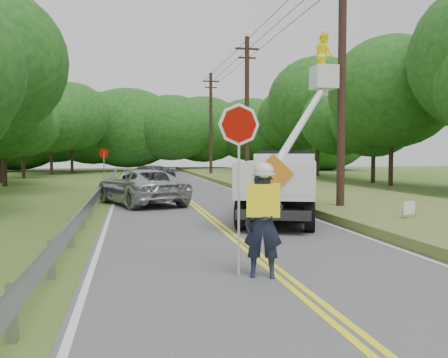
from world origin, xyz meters
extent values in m
plane|color=#466120|center=(0.00, 0.00, 0.00)|extent=(140.00, 140.00, 0.00)
cube|color=#525255|center=(0.00, 14.00, 0.01)|extent=(7.20, 96.00, 0.02)
cube|color=yellow|center=(-0.10, 14.00, 0.02)|extent=(0.12, 96.00, 0.00)
cube|color=yellow|center=(0.10, 14.00, 0.02)|extent=(0.12, 96.00, 0.00)
cube|color=silver|center=(-3.45, 14.00, 0.02)|extent=(0.12, 96.00, 0.00)
cube|color=silver|center=(3.45, 14.00, 0.02)|extent=(0.12, 96.00, 0.00)
cube|color=gray|center=(-4.10, -2.00, 0.35)|extent=(0.12, 0.14, 0.70)
cube|color=gray|center=(-4.10, 1.00, 0.35)|extent=(0.12, 0.14, 0.70)
cube|color=gray|center=(-4.10, 4.00, 0.35)|extent=(0.12, 0.14, 0.70)
cube|color=gray|center=(-4.10, 7.00, 0.35)|extent=(0.12, 0.14, 0.70)
cube|color=gray|center=(-4.10, 10.00, 0.35)|extent=(0.12, 0.14, 0.70)
cube|color=gray|center=(-4.10, 13.00, 0.35)|extent=(0.12, 0.14, 0.70)
cube|color=gray|center=(-4.10, 16.00, 0.35)|extent=(0.12, 0.14, 0.70)
cube|color=gray|center=(-4.10, 19.00, 0.35)|extent=(0.12, 0.14, 0.70)
cube|color=gray|center=(-4.10, 22.00, 0.35)|extent=(0.12, 0.14, 0.70)
cube|color=gray|center=(-4.10, 25.00, 0.35)|extent=(0.12, 0.14, 0.70)
cube|color=gray|center=(-4.10, 28.00, 0.35)|extent=(0.12, 0.14, 0.70)
cube|color=gray|center=(-4.10, 31.00, 0.35)|extent=(0.12, 0.14, 0.70)
cube|color=gray|center=(-4.10, 34.00, 0.35)|extent=(0.12, 0.14, 0.70)
cube|color=gray|center=(-4.10, 37.00, 0.35)|extent=(0.12, 0.14, 0.70)
cube|color=gray|center=(-4.00, 15.00, 0.60)|extent=(0.05, 48.00, 0.34)
cylinder|color=black|center=(5.00, 9.00, 5.00)|extent=(0.30, 0.30, 10.00)
cylinder|color=black|center=(5.00, 24.00, 5.00)|extent=(0.30, 0.30, 10.00)
cube|color=black|center=(5.00, 24.00, 9.20)|extent=(1.60, 0.12, 0.12)
cube|color=black|center=(5.00, 24.00, 8.60)|extent=(1.20, 0.10, 0.10)
cylinder|color=black|center=(5.00, 39.00, 5.00)|extent=(0.30, 0.30, 10.00)
cube|color=black|center=(5.00, 39.00, 9.20)|extent=(1.60, 0.12, 0.12)
cube|color=black|center=(5.00, 39.00, 8.60)|extent=(1.20, 0.10, 0.10)
cylinder|color=black|center=(4.30, 17.50, 9.10)|extent=(0.03, 43.00, 0.03)
cylinder|color=black|center=(5.00, 17.50, 9.10)|extent=(0.03, 43.00, 0.03)
cylinder|color=black|center=(5.70, 17.50, 9.10)|extent=(0.03, 43.00, 0.03)
cube|color=olive|center=(7.10, 14.00, 0.15)|extent=(7.00, 96.00, 0.30)
cylinder|color=#332319|center=(-11.13, 27.48, 1.39)|extent=(0.32, 0.32, 2.78)
ellipsoid|color=#164118|center=(-11.13, 27.48, 4.79)|extent=(6.48, 6.48, 5.71)
cylinder|color=#332319|center=(-12.38, 31.63, 1.33)|extent=(0.32, 0.32, 2.67)
ellipsoid|color=#164118|center=(-12.38, 31.63, 4.60)|extent=(6.23, 6.23, 5.48)
cylinder|color=#332319|center=(-12.17, 38.62, 1.41)|extent=(0.32, 0.32, 2.83)
ellipsoid|color=#164118|center=(-12.17, 38.62, 4.87)|extent=(6.60, 6.60, 5.81)
cylinder|color=#332319|center=(-10.87, 45.96, 1.68)|extent=(0.32, 0.32, 3.35)
ellipsoid|color=#164118|center=(-10.87, 45.96, 5.77)|extent=(7.82, 7.82, 6.88)
cylinder|color=#332319|center=(-9.06, 48.36, 1.83)|extent=(0.32, 0.32, 3.66)
ellipsoid|color=#164118|center=(-9.06, 48.36, 6.30)|extent=(8.53, 8.53, 7.51)
cylinder|color=#332319|center=(15.11, 23.20, 1.88)|extent=(0.32, 0.32, 3.77)
ellipsoid|color=#164118|center=(15.11, 23.20, 6.49)|extent=(8.80, 8.80, 7.74)
cylinder|color=#332319|center=(15.53, 26.54, 1.41)|extent=(0.32, 0.32, 2.82)
ellipsoid|color=#164118|center=(15.53, 26.54, 4.86)|extent=(6.58, 6.58, 5.79)
cylinder|color=#332319|center=(15.38, 32.34, 1.48)|extent=(0.32, 0.32, 2.96)
ellipsoid|color=#164118|center=(15.38, 32.34, 5.10)|extent=(6.90, 6.90, 6.07)
cylinder|color=#332319|center=(15.62, 38.03, 2.15)|extent=(0.32, 0.32, 4.29)
ellipsoid|color=#164118|center=(15.62, 38.03, 7.39)|extent=(10.01, 10.01, 8.81)
cylinder|color=#332319|center=(14.91, 43.07, 1.76)|extent=(0.32, 0.32, 3.51)
ellipsoid|color=#164118|center=(14.91, 43.07, 6.05)|extent=(8.19, 8.19, 7.21)
cylinder|color=#332319|center=(13.29, 46.55, 1.33)|extent=(0.32, 0.32, 2.67)
ellipsoid|color=#164118|center=(13.29, 46.55, 4.60)|extent=(6.23, 6.23, 5.48)
ellipsoid|color=#164118|center=(-17.04, 57.94, 5.50)|extent=(14.45, 10.84, 10.84)
ellipsoid|color=#164118|center=(-12.14, 57.28, 5.50)|extent=(11.79, 8.84, 8.84)
ellipsoid|color=#164118|center=(-7.32, 56.41, 5.50)|extent=(12.35, 9.26, 9.26)
ellipsoid|color=#164118|center=(-2.99, 56.15, 5.50)|extent=(13.58, 10.19, 10.19)
ellipsoid|color=#164118|center=(2.46, 54.40, 5.50)|extent=(11.07, 8.30, 8.30)
ellipsoid|color=#164118|center=(7.06, 57.79, 5.50)|extent=(11.83, 8.87, 8.87)
ellipsoid|color=#164118|center=(13.51, 56.98, 5.50)|extent=(11.31, 8.48, 8.48)
ellipsoid|color=#164118|center=(17.44, 56.09, 5.50)|extent=(10.99, 8.25, 8.25)
ellipsoid|color=#164118|center=(22.13, 54.07, 5.50)|extent=(15.04, 11.28, 11.28)
imported|color=#191E33|center=(-0.36, 0.35, 0.98)|extent=(0.80, 0.65, 1.92)
cube|color=yellow|center=(-0.36, 0.35, 1.42)|extent=(0.67, 0.52, 0.58)
ellipsoid|color=silver|center=(-0.36, 0.35, 1.95)|extent=(0.36, 0.36, 0.29)
cylinder|color=#B7B7B7|center=(-0.77, 0.53, 1.36)|extent=(0.04, 0.04, 2.69)
cylinder|color=#900900|center=(-0.77, 0.53, 2.77)|extent=(0.77, 0.10, 0.77)
cylinder|color=black|center=(0.47, 5.76, 0.49)|extent=(0.62, 0.99, 0.95)
cylinder|color=black|center=(2.31, 5.05, 0.49)|extent=(0.62, 0.99, 0.95)
cylinder|color=black|center=(1.18, 7.60, 0.49)|extent=(0.62, 0.99, 0.95)
cylinder|color=black|center=(3.02, 6.89, 0.49)|extent=(0.62, 0.99, 0.95)
cylinder|color=black|center=(2.07, 9.89, 0.49)|extent=(0.62, 0.99, 0.95)
cylinder|color=black|center=(3.90, 9.18, 0.49)|extent=(0.62, 0.99, 0.95)
cube|color=black|center=(2.20, 7.52, 0.56)|extent=(4.20, 6.63, 0.25)
cube|color=white|center=(1.95, 6.87, 1.05)|extent=(3.75, 5.05, 0.22)
cube|color=white|center=(0.92, 7.27, 1.55)|extent=(1.69, 4.25, 0.89)
cube|color=white|center=(2.99, 6.47, 1.55)|extent=(1.69, 4.25, 0.89)
cube|color=white|center=(1.15, 4.78, 1.55)|extent=(2.14, 0.87, 0.89)
cube|color=white|center=(3.16, 10.00, 1.35)|extent=(2.74, 2.55, 1.77)
cube|color=black|center=(3.23, 10.18, 1.99)|extent=(2.30, 1.91, 0.74)
cube|color=white|center=(1.56, 5.86, 1.55)|extent=(1.15, 1.15, 0.79)
cube|color=white|center=(4.30, 9.00, 5.03)|extent=(0.84, 0.84, 0.84)
imported|color=yellow|center=(4.30, 9.00, 5.82)|extent=(0.62, 0.80, 1.65)
cube|color=orange|center=(1.12, 4.71, 1.70)|extent=(1.05, 0.44, 1.12)
imported|color=#B1B2B9|center=(-2.26, 13.61, 0.79)|extent=(4.33, 6.10, 1.54)
imported|color=#3B4044|center=(-1.56, 24.19, 0.75)|extent=(3.93, 5.40, 1.45)
cylinder|color=gray|center=(-4.06, 18.28, 1.18)|extent=(0.06, 0.06, 2.37)
cylinder|color=#900900|center=(-4.06, 18.28, 2.26)|extent=(0.48, 0.29, 0.54)
cube|color=white|center=(5.55, 5.28, 0.62)|extent=(0.52, 0.26, 0.39)
cylinder|color=gray|center=(5.32, 5.28, 0.28)|extent=(0.02, 0.02, 0.56)
cylinder|color=gray|center=(5.77, 5.28, 0.28)|extent=(0.02, 0.02, 0.56)
camera|label=1|loc=(-2.69, -8.11, 2.25)|focal=39.35mm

